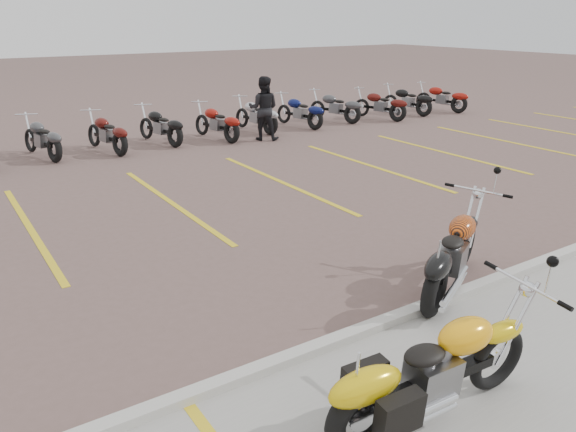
# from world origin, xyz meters

# --- Properties ---
(ground) EXTENTS (100.00, 100.00, 0.00)m
(ground) POSITION_xyz_m (0.00, 0.00, 0.00)
(ground) COLOR brown
(ground) RESTS_ON ground
(curb) EXTENTS (60.00, 0.18, 0.12)m
(curb) POSITION_xyz_m (0.00, -2.00, 0.06)
(curb) COLOR #ADAAA3
(curb) RESTS_ON ground
(parking_stripes) EXTENTS (38.00, 5.50, 0.01)m
(parking_stripes) POSITION_xyz_m (0.00, 4.00, 0.00)
(parking_stripes) COLOR gold
(parking_stripes) RESTS_ON ground
(yellow_cruiser) EXTENTS (2.43, 0.38, 1.00)m
(yellow_cruiser) POSITION_xyz_m (-0.49, -3.47, 0.50)
(yellow_cruiser) COLOR black
(yellow_cruiser) RESTS_ON ground
(flame_cruiser) EXTENTS (2.22, 1.23, 0.99)m
(flame_cruiser) POSITION_xyz_m (1.73, -1.76, 0.49)
(flame_cruiser) COLOR black
(flame_cruiser) RESTS_ON ground
(person_b) EXTENTS (1.18, 1.15, 1.91)m
(person_b) POSITION_xyz_m (4.76, 8.28, 0.96)
(person_b) COLOR black
(person_b) RESTS_ON ground
(bg_bike_row) EXTENTS (22.49, 2.09, 1.10)m
(bg_bike_row) POSITION_xyz_m (2.71, 9.31, 0.55)
(bg_bike_row) COLOR black
(bg_bike_row) RESTS_ON ground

